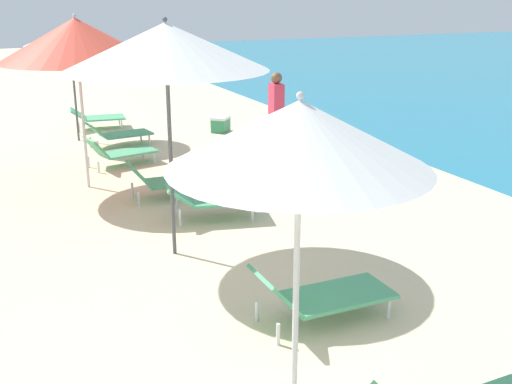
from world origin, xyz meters
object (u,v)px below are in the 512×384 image
at_px(umbrella_farthest, 70,36).
at_px(lounger_farthest_inland, 117,133).
at_px(lounger_fourth_inland, 167,180).
at_px(person_walking_mid, 276,105).
at_px(umbrella_third, 166,47).
at_px(umbrella_fourth, 76,40).
at_px(lounger_second_shoreside, 320,294).
at_px(lounger_farthest_shoreside, 97,117).
at_px(umbrella_second, 299,135).
at_px(cooler_box, 221,124).
at_px(lounger_third_shoreside, 211,198).
at_px(lounger_fourth_shoreside, 119,151).

distance_m(umbrella_farthest, lounger_farthest_inland, 2.33).
relative_size(lounger_fourth_inland, person_walking_mid, 0.78).
relative_size(umbrella_third, umbrella_fourth, 1.02).
xyz_separation_m(umbrella_farthest, lounger_farthest_inland, (0.68, -0.98, -2.01)).
height_order(umbrella_fourth, umbrella_farthest, umbrella_fourth).
bearing_deg(umbrella_third, umbrella_farthest, 90.75).
bearing_deg(person_walking_mid, umbrella_fourth, 14.41).
bearing_deg(lounger_second_shoreside, lounger_farthest_shoreside, 91.87).
xyz_separation_m(lounger_second_shoreside, lounger_fourth_inland, (-0.28, 4.53, 0.01)).
height_order(umbrella_second, umbrella_third, umbrella_third).
height_order(umbrella_third, umbrella_farthest, umbrella_third).
distance_m(lounger_second_shoreside, lounger_farthest_inland, 8.37).
bearing_deg(umbrella_fourth, person_walking_mid, 9.17).
bearing_deg(person_walking_mid, lounger_farthest_inland, -31.27).
relative_size(lounger_second_shoreside, cooler_box, 2.52).
distance_m(lounger_third_shoreside, person_walking_mid, 3.98).
height_order(lounger_fourth_inland, lounger_farthest_shoreside, lounger_fourth_inland).
bearing_deg(umbrella_farthest, person_walking_mid, -41.19).
bearing_deg(lounger_farthest_inland, cooler_box, 3.66).
xyz_separation_m(umbrella_third, person_walking_mid, (3.40, 4.01, -1.58)).
distance_m(lounger_farthest_shoreside, cooler_box, 3.07).
height_order(lounger_third_shoreside, umbrella_farthest, umbrella_farthest).
distance_m(lounger_farthest_shoreside, person_walking_mid, 5.11).
height_order(lounger_third_shoreside, lounger_farthest_shoreside, lounger_third_shoreside).
relative_size(umbrella_second, umbrella_third, 0.87).
distance_m(lounger_second_shoreside, lounger_fourth_inland, 4.54).
bearing_deg(lounger_fourth_shoreside, umbrella_third, -106.41).
relative_size(lounger_third_shoreside, cooler_box, 2.45).
xyz_separation_m(umbrella_third, lounger_fourth_shoreside, (0.29, 4.55, -2.33)).
relative_size(lounger_second_shoreside, umbrella_third, 0.50).
relative_size(lounger_fourth_shoreside, lounger_farthest_inland, 0.98).
relative_size(umbrella_second, lounger_farthest_shoreside, 1.91).
distance_m(lounger_third_shoreside, lounger_farthest_inland, 5.08).
relative_size(lounger_fourth_shoreside, person_walking_mid, 0.84).
height_order(lounger_third_shoreside, umbrella_fourth, umbrella_fourth).
xyz_separation_m(lounger_fourth_inland, cooler_box, (2.62, 4.36, -0.13)).
height_order(umbrella_second, lounger_farthest_shoreside, umbrella_second).
xyz_separation_m(umbrella_farthest, cooler_box, (3.27, -0.46, -2.13)).
bearing_deg(lounger_third_shoreside, lounger_fourth_shoreside, 112.59).
distance_m(lounger_second_shoreside, lounger_third_shoreside, 3.29).
xyz_separation_m(lounger_second_shoreside, lounger_fourth_shoreside, (-0.55, 6.83, -0.01)).
relative_size(lounger_second_shoreside, umbrella_farthest, 0.57).
bearing_deg(lounger_farthest_inland, lounger_fourth_inland, -98.14).
height_order(umbrella_farthest, person_walking_mid, umbrella_farthest).
height_order(umbrella_second, lounger_farthest_inland, umbrella_second).
bearing_deg(lounger_farthest_inland, umbrella_third, -103.27).
xyz_separation_m(umbrella_fourth, lounger_farthest_shoreside, (1.05, 4.81, -2.19)).
relative_size(umbrella_second, cooler_box, 4.40).
bearing_deg(umbrella_fourth, umbrella_farthest, 83.55).
bearing_deg(lounger_farthest_shoreside, umbrella_farthest, -113.40).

